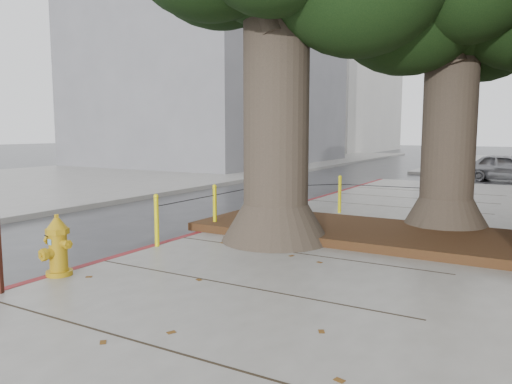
% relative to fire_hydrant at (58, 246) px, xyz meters
% --- Properties ---
extents(ground, '(140.00, 140.00, 0.00)m').
position_rel_fire_hydrant_xyz_m(ground, '(1.90, 0.88, -0.58)').
color(ground, '#28282B').
rests_on(ground, ground).
extents(sidewalk_opposite, '(14.00, 60.00, 0.15)m').
position_rel_fire_hydrant_xyz_m(sidewalk_opposite, '(-12.10, 10.88, -0.50)').
color(sidewalk_opposite, slate).
rests_on(sidewalk_opposite, ground).
extents(curb_red, '(0.14, 26.00, 0.16)m').
position_rel_fire_hydrant_xyz_m(curb_red, '(-0.10, 3.38, -0.50)').
color(curb_red, maroon).
rests_on(curb_red, ground).
extents(planter_bed, '(6.40, 2.60, 0.16)m').
position_rel_fire_hydrant_xyz_m(planter_bed, '(2.80, 4.78, -0.35)').
color(planter_bed, black).
rests_on(planter_bed, sidewalk_main).
extents(building_far_grey, '(12.00, 16.00, 12.00)m').
position_rel_fire_hydrant_xyz_m(building_far_grey, '(-13.10, 22.88, 5.42)').
color(building_far_grey, slate).
rests_on(building_far_grey, ground).
extents(building_far_white, '(12.00, 18.00, 15.00)m').
position_rel_fire_hydrant_xyz_m(building_far_white, '(-15.10, 45.88, 6.92)').
color(building_far_white, silver).
rests_on(building_far_white, ground).
extents(bollard_ring, '(3.79, 5.39, 0.95)m').
position_rel_fire_hydrant_xyz_m(bollard_ring, '(1.03, 5.26, 0.08)').
color(bollard_ring, yellow).
rests_on(bollard_ring, sidewalk_main).
extents(fire_hydrant, '(0.47, 0.42, 0.88)m').
position_rel_fire_hydrant_xyz_m(fire_hydrant, '(0.00, 0.00, 0.00)').
color(fire_hydrant, '#BF9313').
rests_on(fire_hydrant, sidewalk_main).
extents(car_silver, '(3.70, 1.82, 1.21)m').
position_rel_fire_hydrant_xyz_m(car_silver, '(4.45, 19.41, 0.03)').
color(car_silver, '#98989C').
rests_on(car_silver, ground).
extents(car_dark, '(1.79, 4.03, 1.15)m').
position_rel_fire_hydrant_xyz_m(car_dark, '(-6.18, 18.60, -0.01)').
color(car_dark, black).
rests_on(car_dark, ground).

